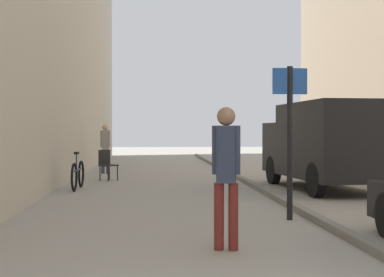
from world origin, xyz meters
name	(u,v)px	position (x,y,z in m)	size (l,w,h in m)	color
ground_plane	(195,188)	(0.00, 12.00, 0.00)	(80.00, 80.00, 0.00)	gray
kerb_strip	(254,185)	(1.58, 12.00, 0.06)	(0.16, 40.00, 0.12)	slate
pedestrian_main_foreground	(226,168)	(-0.20, 4.21, 1.04)	(0.35, 0.24, 1.81)	maroon
pedestrian_mid_block	(105,145)	(-2.80, 17.43, 1.02)	(0.35, 0.23, 1.77)	#2D3851
delivery_van	(328,143)	(3.39, 11.38, 1.20)	(2.43, 5.02, 2.22)	black
street_sign_post	(290,129)	(1.19, 6.56, 1.55)	(0.60, 0.10, 2.60)	black
bicycle_leaning	(78,175)	(-3.06, 11.89, 0.38)	(0.13, 1.77, 0.98)	black
cafe_chair_near_window	(107,163)	(-2.52, 14.54, 0.55)	(0.62, 0.62, 0.94)	black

